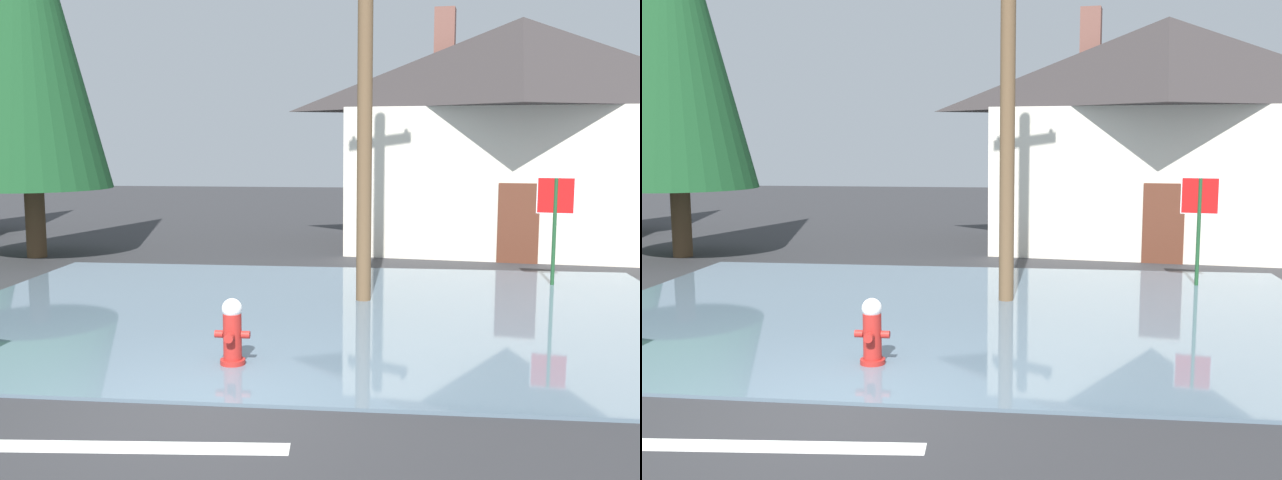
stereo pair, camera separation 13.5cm
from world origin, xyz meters
The scene contains 8 objects.
ground_plane centered at (0.00, 0.00, -0.05)m, with size 80.00×80.00×0.10m, color #2D2D30.
flood_puddle centered at (0.90, 4.70, 0.02)m, with size 13.17×9.33×0.05m, color slate.
lane_stop_bar centered at (-0.63, -1.23, 0.00)m, with size 3.89×0.30×0.01m, color silver.
fire_hydrant centered at (0.13, 1.52, 0.47)m, with size 0.48×0.41×0.95m.
utility_pole centered at (1.67, 5.78, 4.80)m, with size 1.60×0.28×9.24m.
stop_sign_far centered at (5.53, 7.73, 1.65)m, with size 0.75×0.17×2.30m.
house centered at (5.63, 13.67, 3.34)m, with size 10.36×7.57×6.95m.
pine_tree_tall_left centered at (-7.16, 10.32, 5.93)m, with size 4.03×4.03×10.09m.
Camera 1 is at (2.39, -8.04, 3.06)m, focal length 41.73 mm.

